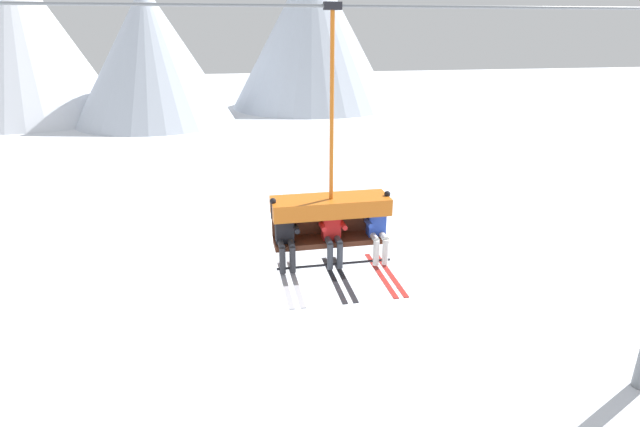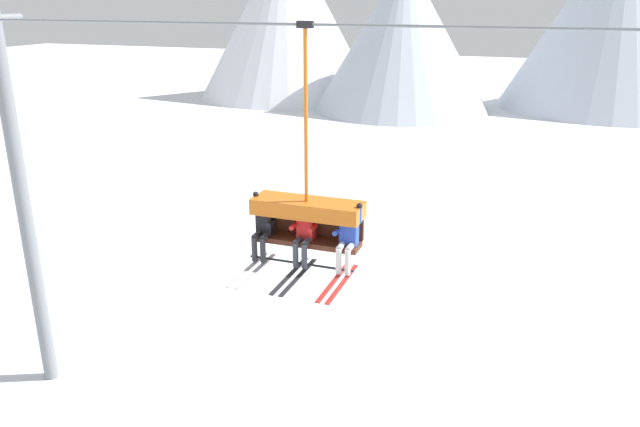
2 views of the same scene
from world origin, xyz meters
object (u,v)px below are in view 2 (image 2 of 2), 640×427
object	(u,v)px
skier_black	(263,227)
skier_blue	(347,238)
chairlift_chair	(308,212)
skier_red	(304,233)
lift_tower_near	(23,203)

from	to	relation	value
skier_black	skier_blue	distance (m)	1.70
chairlift_chair	skier_black	bearing A→B (deg)	-165.89
chairlift_chair	skier_blue	size ratio (longest dim) A/B	2.57
skier_black	skier_red	xyz separation A→B (m)	(0.85, -0.01, -0.02)
skier_black	skier_blue	xyz separation A→B (m)	(1.70, 0.00, 0.00)
lift_tower_near	skier_red	distance (m)	7.77
chairlift_chair	skier_red	size ratio (longest dim) A/B	2.57
skier_red	skier_blue	size ratio (longest dim) A/B	1.00
lift_tower_near	skier_blue	xyz separation A→B (m)	(8.55, -0.93, 0.58)
skier_blue	skier_red	bearing A→B (deg)	-179.54
lift_tower_near	skier_blue	size ratio (longest dim) A/B	5.59
lift_tower_near	skier_black	distance (m)	6.94
skier_black	lift_tower_near	bearing A→B (deg)	172.31
chairlift_chair	skier_black	size ratio (longest dim) A/B	2.57
chairlift_chair	skier_blue	world-z (taller)	chairlift_chair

